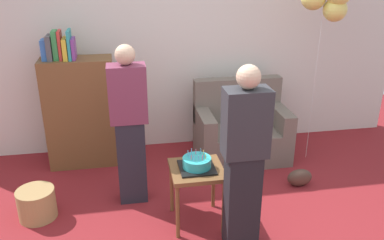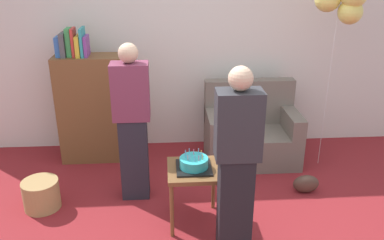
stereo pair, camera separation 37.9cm
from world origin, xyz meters
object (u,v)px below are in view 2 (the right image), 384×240
Objects in this scene: bookshelf at (92,106)px; person_holding_cake at (237,163)px; wicker_basket at (41,194)px; balloon_bunch at (344,1)px; couch at (251,133)px; birthday_cake at (194,163)px; person_blowing_candles at (132,123)px; handbag at (306,184)px; side_table at (194,177)px.

bookshelf is 2.31m from person_holding_cake.
person_holding_cake is at bearing -21.45° from wicker_basket.
balloon_bunch is at bearing 12.28° from wicker_basket.
person_holding_cake is (-0.47, -1.63, 0.49)m from couch.
birthday_cake reaches higher than wicker_basket.
bookshelf is 4.50× the size of wicker_basket.
couch is 1.63m from person_blowing_candles.
balloon_bunch is at bearing -8.01° from bookshelf.
person_holding_cake is at bearing -52.59° from person_blowing_candles.
handbag is at bearing 19.27° from birthday_cake.
balloon_bunch is (2.21, 0.52, 1.09)m from person_blowing_candles.
birthday_cake is at bearing -47.16° from person_holding_cake.
person_blowing_candles reaches higher than birthday_cake.
bookshelf is at bearing -47.84° from person_holding_cake.
person_blowing_candles is 1.26m from person_holding_cake.
birthday_cake is 1.62m from wicker_basket.
balloon_bunch is (1.64, 1.02, 1.44)m from side_table.
person_blowing_candles is 2.52m from balloon_bunch.
person_holding_cake reaches higher than wicker_basket.
couch is at bearing 118.82° from handbag.
birthday_cake is at bearing -12.44° from wicker_basket.
balloon_bunch is (0.85, -0.23, 1.58)m from couch.
person_holding_cake is at bearing -50.45° from side_table.
couch is 1.95m from bookshelf.
balloon_bunch is (3.14, 0.68, 1.78)m from wicker_basket.
bookshelf is 1.80m from birthday_cake.
couch is 1.48m from side_table.
wicker_basket is (-1.51, 0.33, -0.48)m from birthday_cake.
birthday_cake reaches higher than handbag.
side_table is at bearing -12.44° from wicker_basket.
bookshelf is 2.81× the size of side_table.
person_holding_cake is (1.44, -1.79, 0.15)m from bookshelf.
side_table is at bearing -148.12° from balloon_bunch.
person_holding_cake is 5.82× the size of handbag.
bookshelf reaches higher than wicker_basket.
bookshelf reaches higher than side_table.
couch is at bearing -4.85° from bookshelf.
person_blowing_candles is at bearing -41.34° from person_holding_cake.
person_blowing_candles is at bearing -151.34° from couch.
wicker_basket is (-2.30, -0.91, -0.19)m from couch.
person_blowing_candles is 1.00× the size of person_holding_cake.
bookshelf is at bearing 175.15° from couch.
bookshelf is 1.07m from person_blowing_candles.
handbag is at bearing 19.27° from side_table.
balloon_bunch is (1.32, 1.40, 1.09)m from person_holding_cake.
balloon_bunch is at bearing -14.97° from couch.
handbag is 0.13× the size of balloon_bunch.
couch is 1.50m from birthday_cake.
person_holding_cake is (0.89, -0.88, 0.00)m from person_blowing_candles.
handbag is (1.24, 0.43, -0.53)m from birthday_cake.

